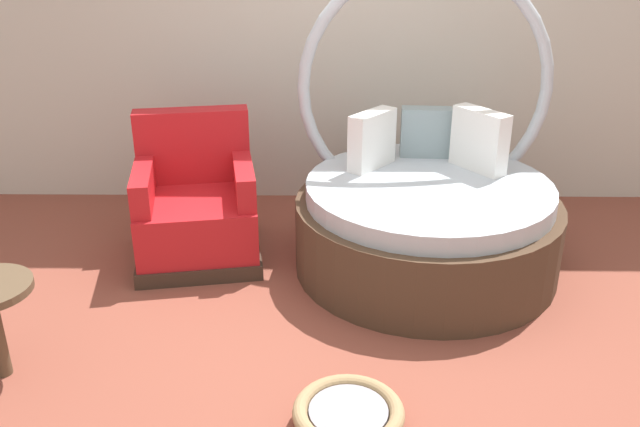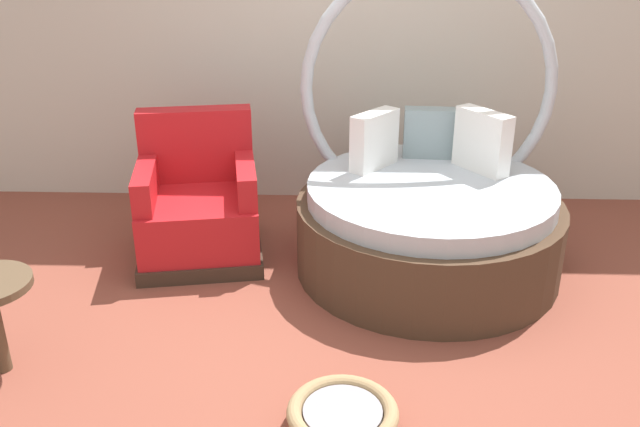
# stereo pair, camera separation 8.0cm
# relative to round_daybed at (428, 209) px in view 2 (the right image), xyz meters

# --- Properties ---
(ground_plane) EXTENTS (8.00, 8.00, 0.02)m
(ground_plane) POSITION_rel_round_daybed_xyz_m (-0.57, -0.85, -0.41)
(ground_plane) COLOR brown
(round_daybed) EXTENTS (1.68, 1.68, 1.92)m
(round_daybed) POSITION_rel_round_daybed_xyz_m (0.00, 0.00, 0.00)
(round_daybed) COLOR #473323
(round_daybed) RESTS_ON ground_plane
(red_armchair) EXTENTS (0.92, 0.92, 0.94)m
(red_armchair) POSITION_rel_round_daybed_xyz_m (-1.51, 0.12, -0.07)
(red_armchair) COLOR #38281E
(red_armchair) RESTS_ON ground_plane
(pet_basket) EXTENTS (0.51, 0.51, 0.13)m
(pet_basket) POSITION_rel_round_daybed_xyz_m (-0.54, -1.60, -0.32)
(pet_basket) COLOR #9E7F56
(pet_basket) RESTS_ON ground_plane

